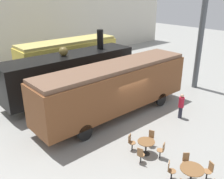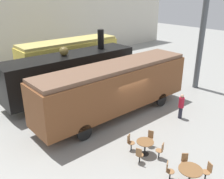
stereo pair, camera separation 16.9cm
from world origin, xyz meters
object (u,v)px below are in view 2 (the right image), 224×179
passenger_coach_vintage (70,56)px  cafe_chair_0 (139,154)px  cafe_table_near (145,144)px  cafe_table_mid (190,172)px  visitor_person (181,105)px  passenger_coach_wooden (115,86)px  steam_locomotive (72,72)px

passenger_coach_vintage → cafe_chair_0: (-4.15, -12.61, -1.59)m
cafe_table_near → cafe_table_mid: 2.64m
cafe_table_near → visitor_person: visitor_person is taller
visitor_person → cafe_table_mid: bearing=-141.5°
passenger_coach_wooden → cafe_chair_0: size_ratio=12.59×
steam_locomotive → cafe_table_mid: bearing=-97.0°
passenger_coach_vintage → cafe_chair_0: 13.37m
steam_locomotive → passenger_coach_vintage: bearing=59.9°
passenger_coach_wooden → cafe_table_mid: bearing=-105.4°
steam_locomotive → passenger_coach_wooden: steam_locomotive is taller
steam_locomotive → passenger_coach_wooden: bearing=-83.4°
passenger_coach_vintage → visitor_person: 11.33m
visitor_person → cafe_table_near: bearing=-166.6°
steam_locomotive → cafe_table_mid: 11.32m
steam_locomotive → visitor_person: steam_locomotive is taller
passenger_coach_wooden → visitor_person: bearing=-47.9°
passenger_coach_vintage → passenger_coach_wooden: passenger_coach_vintage is taller
passenger_coach_wooden → cafe_chair_0: 5.34m
cafe_chair_0 → cafe_table_mid: bearing=-98.3°
passenger_coach_wooden → cafe_chair_0: passenger_coach_wooden is taller
steam_locomotive → visitor_person: 8.22m
cafe_table_mid → visitor_person: (4.67, 3.72, 0.25)m
steam_locomotive → cafe_table_mid: steam_locomotive is taller
steam_locomotive → visitor_person: (3.30, -7.44, -1.10)m
cafe_table_near → steam_locomotive: bearing=81.8°
cafe_chair_0 → passenger_coach_vintage: bearing=49.0°
cafe_table_near → cafe_chair_0: bearing=-157.2°
passenger_coach_vintage → cafe_table_near: size_ratio=10.65×
steam_locomotive → cafe_chair_0: size_ratio=11.80×
steam_locomotive → cafe_table_mid: size_ratio=10.33×
cafe_table_mid → cafe_table_near: bearing=87.0°
passenger_coach_vintage → passenger_coach_wooden: 8.29m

